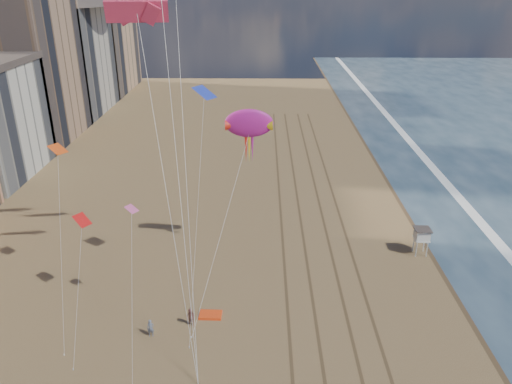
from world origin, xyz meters
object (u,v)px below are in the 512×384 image
kite_flyer_a (151,328)px  kite_flyer_b (191,318)px  grounded_kite (211,315)px  show_kite (249,124)px  lifeguard_stand (422,235)px

kite_flyer_a → kite_flyer_b: kite_flyer_b is taller
kite_flyer_a → kite_flyer_b: (3.17, 1.38, 0.04)m
grounded_kite → show_kite: 17.87m
grounded_kite → show_kite: size_ratio=0.10×
lifeguard_stand → kite_flyer_b: bearing=-151.9°
lifeguard_stand → grounded_kite: lifeguard_stand is taller
lifeguard_stand → show_kite: show_kite is taller
kite_flyer_a → kite_flyer_b: bearing=17.9°
kite_flyer_b → show_kite: bearing=102.8°
grounded_kite → kite_flyer_a: size_ratio=1.25×
grounded_kite → kite_flyer_a: 5.49m
kite_flyer_a → grounded_kite: bearing=24.5°
grounded_kite → kite_flyer_b: size_ratio=1.19×
show_kite → kite_flyer_a: (-7.95, -12.17, -14.14)m
show_kite → kite_flyer_a: 20.28m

